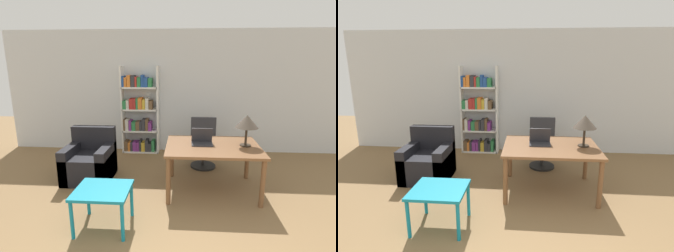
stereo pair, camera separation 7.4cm
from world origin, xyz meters
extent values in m
cube|color=silver|center=(0.00, 4.53, 1.35)|extent=(8.00, 0.06, 2.70)
cube|color=brown|center=(0.51, 2.57, 0.73)|extent=(1.44, 1.08, 0.04)
cylinder|color=brown|center=(-0.15, 2.09, 0.36)|extent=(0.07, 0.07, 0.71)
cylinder|color=brown|center=(1.17, 2.09, 0.36)|extent=(0.07, 0.07, 0.71)
cylinder|color=brown|center=(-0.15, 3.05, 0.36)|extent=(0.07, 0.07, 0.71)
cylinder|color=brown|center=(1.17, 3.05, 0.36)|extent=(0.07, 0.07, 0.71)
cube|color=#2D2D33|center=(0.35, 2.61, 0.76)|extent=(0.33, 0.25, 0.02)
cube|color=#2D2D33|center=(0.35, 2.69, 0.89)|extent=(0.33, 0.09, 0.24)
cube|color=white|center=(0.35, 2.70, 0.89)|extent=(0.30, 0.08, 0.21)
cylinder|color=#2D2319|center=(1.02, 2.59, 0.76)|extent=(0.17, 0.17, 0.01)
cylinder|color=#2D2319|center=(1.02, 2.59, 0.90)|extent=(0.04, 0.04, 0.27)
cone|color=#4C4238|center=(1.02, 2.59, 1.14)|extent=(0.35, 0.35, 0.19)
cylinder|color=black|center=(0.44, 3.53, 0.02)|extent=(0.49, 0.49, 0.04)
cylinder|color=#262626|center=(0.44, 3.53, 0.22)|extent=(0.06, 0.06, 0.36)
cube|color=#2D2D33|center=(0.44, 3.53, 0.45)|extent=(0.52, 0.52, 0.10)
cube|color=#2D2D33|center=(0.44, 3.75, 0.72)|extent=(0.50, 0.08, 0.45)
cube|color=teal|center=(-0.91, 1.50, 0.50)|extent=(0.66, 0.59, 0.04)
cylinder|color=teal|center=(-1.20, 1.24, 0.24)|extent=(0.04, 0.04, 0.48)
cylinder|color=teal|center=(-0.61, 1.24, 0.24)|extent=(0.04, 0.04, 0.48)
cylinder|color=teal|center=(-1.20, 1.76, 0.24)|extent=(0.04, 0.04, 0.48)
cylinder|color=teal|center=(-0.61, 1.76, 0.24)|extent=(0.04, 0.04, 0.48)
cube|color=black|center=(-1.58, 2.84, 0.23)|extent=(0.78, 0.78, 0.46)
cube|color=black|center=(-1.58, 3.15, 0.67)|extent=(0.78, 0.16, 0.42)
cube|color=black|center=(-1.89, 2.84, 0.30)|extent=(0.16, 0.78, 0.61)
cube|color=black|center=(-1.27, 2.84, 0.30)|extent=(0.16, 0.78, 0.61)
cube|color=white|center=(-1.32, 4.34, 0.97)|extent=(0.04, 0.28, 1.94)
cube|color=white|center=(-0.53, 4.34, 0.97)|extent=(0.04, 0.28, 1.94)
cube|color=white|center=(-0.92, 4.34, 0.02)|extent=(0.79, 0.28, 0.04)
cube|color=brown|center=(-1.26, 4.34, 0.15)|extent=(0.08, 0.24, 0.22)
cube|color=orange|center=(-1.19, 4.34, 0.13)|extent=(0.05, 0.24, 0.19)
cube|color=#333338|center=(-1.13, 4.34, 0.14)|extent=(0.05, 0.24, 0.21)
cube|color=#7F338C|center=(-1.06, 4.34, 0.14)|extent=(0.08, 0.24, 0.21)
cube|color=#7F338C|center=(-0.99, 4.34, 0.14)|extent=(0.05, 0.24, 0.21)
cube|color=#333338|center=(-0.93, 4.34, 0.16)|extent=(0.04, 0.24, 0.25)
cube|color=gold|center=(-0.87, 4.34, 0.14)|extent=(0.08, 0.24, 0.20)
cube|color=#333338|center=(-0.78, 4.34, 0.16)|extent=(0.07, 0.24, 0.25)
cube|color=#333338|center=(-0.71, 4.34, 0.13)|extent=(0.07, 0.24, 0.18)
cube|color=#2D7F47|center=(-0.64, 4.34, 0.16)|extent=(0.06, 0.24, 0.25)
cube|color=white|center=(-0.92, 4.34, 0.50)|extent=(0.79, 0.28, 0.04)
cube|color=brown|center=(-1.28, 4.34, 0.65)|extent=(0.04, 0.24, 0.25)
cube|color=silver|center=(-1.22, 4.34, 0.64)|extent=(0.07, 0.24, 0.25)
cube|color=#7F338C|center=(-1.15, 4.34, 0.63)|extent=(0.05, 0.24, 0.22)
cube|color=#2D7F47|center=(-1.07, 4.34, 0.62)|extent=(0.09, 0.24, 0.19)
cube|color=brown|center=(-0.98, 4.34, 0.62)|extent=(0.08, 0.24, 0.20)
cube|color=#333338|center=(-0.91, 4.34, 0.62)|extent=(0.04, 0.24, 0.19)
cube|color=#333338|center=(-0.85, 4.34, 0.65)|extent=(0.07, 0.24, 0.25)
cube|color=brown|center=(-0.77, 4.34, 0.65)|extent=(0.06, 0.24, 0.26)
cube|color=#7F338C|center=(-0.71, 4.34, 0.62)|extent=(0.07, 0.24, 0.19)
cube|color=white|center=(-0.92, 4.34, 0.99)|extent=(0.79, 0.28, 0.04)
cube|color=#2D7F47|center=(-1.26, 4.34, 1.10)|extent=(0.08, 0.24, 0.18)
cube|color=silver|center=(-1.19, 4.34, 1.10)|extent=(0.06, 0.24, 0.19)
cube|color=#B72D28|center=(-1.11, 4.34, 1.12)|extent=(0.08, 0.24, 0.23)
cube|color=#B72D28|center=(-1.03, 4.34, 1.12)|extent=(0.05, 0.24, 0.23)
cube|color=#2D7F47|center=(-0.98, 4.34, 1.12)|extent=(0.04, 0.24, 0.24)
cube|color=orange|center=(-0.91, 4.34, 1.13)|extent=(0.08, 0.24, 0.25)
cube|color=gold|center=(-0.83, 4.34, 1.11)|extent=(0.06, 0.24, 0.21)
cube|color=silver|center=(-0.76, 4.34, 1.12)|extent=(0.07, 0.24, 0.24)
cube|color=brown|center=(-0.68, 4.34, 1.10)|extent=(0.08, 0.24, 0.19)
cube|color=white|center=(-0.92, 4.34, 1.47)|extent=(0.79, 0.28, 0.04)
cube|color=#234C99|center=(-1.28, 4.34, 1.60)|extent=(0.05, 0.24, 0.23)
cube|color=orange|center=(-1.22, 4.34, 1.59)|extent=(0.05, 0.24, 0.20)
cube|color=orange|center=(-1.15, 4.34, 1.61)|extent=(0.07, 0.24, 0.25)
cube|color=#333338|center=(-1.06, 4.34, 1.61)|extent=(0.08, 0.24, 0.25)
cube|color=#B72D28|center=(-0.99, 4.34, 1.60)|extent=(0.04, 0.24, 0.22)
cube|color=#2D7F47|center=(-0.93, 4.34, 1.59)|extent=(0.08, 0.24, 0.20)
cube|color=#234C99|center=(-0.85, 4.34, 1.62)|extent=(0.05, 0.24, 0.25)
cube|color=#234C99|center=(-0.78, 4.34, 1.59)|extent=(0.09, 0.24, 0.20)
cube|color=#2D7F47|center=(-0.69, 4.34, 1.58)|extent=(0.08, 0.24, 0.19)
camera|label=1|loc=(0.08, -1.34, 2.01)|focal=28.00mm
camera|label=2|loc=(0.16, -1.34, 2.01)|focal=28.00mm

